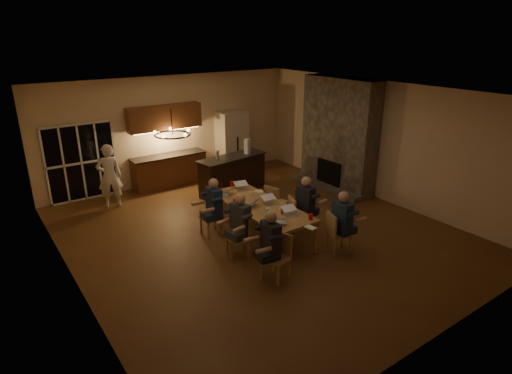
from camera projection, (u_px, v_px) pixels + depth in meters
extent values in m
plane|color=brown|center=(258.00, 232.00, 9.94)|extent=(9.00, 9.00, 0.00)
cube|color=beige|center=(172.00, 130.00, 12.85)|extent=(8.00, 0.04, 3.20)
cube|color=beige|center=(65.00, 208.00, 7.22)|extent=(0.04, 9.00, 3.20)
cube|color=beige|center=(379.00, 141.00, 11.56)|extent=(0.04, 9.00, 3.20)
cube|color=white|center=(259.00, 92.00, 8.83)|extent=(8.00, 9.00, 0.04)
cube|color=black|center=(81.00, 163.00, 11.55)|extent=(1.86, 0.08, 2.10)
cube|color=#726659|center=(339.00, 134.00, 12.31)|extent=(0.58, 2.50, 3.20)
cube|color=beige|center=(232.00, 143.00, 13.80)|extent=(0.90, 0.68, 2.00)
cube|color=tan|center=(260.00, 220.00, 9.68)|extent=(1.10, 2.79, 0.75)
cube|color=black|center=(233.00, 175.00, 12.20)|extent=(2.17, 0.98, 1.08)
imported|color=white|center=(109.00, 176.00, 11.09)|extent=(0.69, 0.53, 1.71)
torus|color=black|center=(173.00, 135.00, 7.29)|extent=(0.63, 0.63, 0.03)
cylinder|color=white|center=(268.00, 210.00, 9.14)|extent=(0.08, 0.08, 0.10)
cylinder|color=white|center=(251.00, 194.00, 10.07)|extent=(0.08, 0.08, 0.10)
cylinder|color=white|center=(226.00, 195.00, 10.00)|extent=(0.09, 0.09, 0.10)
cylinder|color=red|center=(311.00, 217.00, 8.80)|extent=(0.09, 0.09, 0.12)
cylinder|color=red|center=(235.00, 201.00, 9.60)|extent=(0.08, 0.08, 0.12)
cylinder|color=red|center=(232.00, 184.00, 10.69)|extent=(0.09, 0.09, 0.12)
cylinder|color=#B2B2B7|center=(282.00, 211.00, 9.07)|extent=(0.06, 0.06, 0.12)
cylinder|color=#3F0F0C|center=(221.00, 186.00, 10.52)|extent=(0.06, 0.06, 0.12)
cylinder|color=#B2B2B7|center=(270.00, 195.00, 9.96)|extent=(0.06, 0.06, 0.12)
cylinder|color=white|center=(284.00, 209.00, 9.32)|extent=(0.23, 0.23, 0.02)
cylinder|color=white|center=(276.00, 222.00, 8.71)|extent=(0.23, 0.23, 0.02)
cylinder|color=white|center=(259.00, 191.00, 10.33)|extent=(0.22, 0.22, 0.02)
cube|color=white|center=(310.00, 227.00, 8.45)|extent=(0.19, 0.24, 0.01)
cylinder|color=#99999E|center=(218.00, 155.00, 11.72)|extent=(0.09, 0.09, 0.24)
cube|color=silver|center=(247.00, 146.00, 12.21)|extent=(0.18, 0.18, 0.43)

